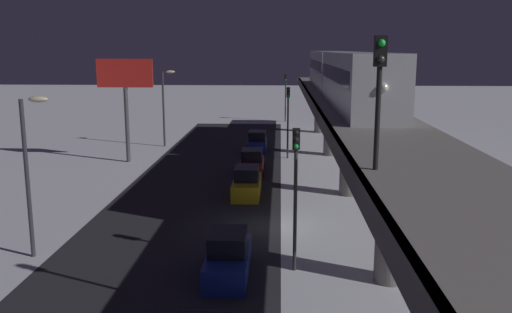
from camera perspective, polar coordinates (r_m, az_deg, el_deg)
The scene contains 15 objects.
ground_plane at distance 30.69m, azimuth 1.34°, elevation -7.29°, with size 240.00×240.00×0.00m, color white.
avenue_asphalt at distance 31.16m, azimuth -7.63°, elevation -7.10°, with size 11.00×84.59×0.01m, color #28282D.
elevated_railway at distance 29.81m, azimuth 11.52°, elevation 2.33°, with size 5.00×84.59×6.11m.
subway_train at distance 44.07m, azimuth 8.83°, elevation 8.66°, with size 2.94×36.87×3.40m.
rail_signal at distance 16.64m, azimuth 12.76°, elevation 7.86°, with size 0.36×0.41×4.00m.
sedan_red at distance 43.12m, azimuth -0.44°, elevation -0.79°, with size 1.91×4.45×1.97m.
sedan_yellow at distance 36.79m, azimuth -0.96°, elevation -2.87°, with size 1.80×4.60×1.97m.
sedan_blue_2 at distance 24.15m, azimuth -2.92°, elevation -10.52°, with size 1.80×4.59×1.97m.
sedan_blue_4 at distance 52.63m, azimuth 0.11°, elevation 1.41°, with size 1.80×4.12×1.97m.
traffic_light_near at distance 23.67m, azimuth 4.16°, elevation -2.35°, with size 0.32×0.44×6.40m.
traffic_light_mid at distance 48.83m, azimuth 3.36°, elevation 4.66°, with size 0.32×0.44×6.40m.
traffic_light_far at distance 74.24m, azimuth 3.10°, elevation 6.89°, with size 0.32×0.44×6.40m.
commercial_billboard at distance 48.26m, azimuth -13.51°, elevation 7.43°, with size 4.80×0.36×8.90m.
street_lamp_near at distance 27.15m, azimuth -22.52°, elevation -0.10°, with size 1.35×0.44×7.65m.
street_lamp_far at distance 55.53m, azimuth -9.44°, elevation 5.95°, with size 1.35×0.44×7.65m.
Camera 1 is at (-0.59, 29.10, 9.72)m, focal length 38.28 mm.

